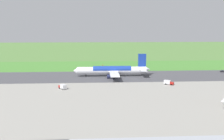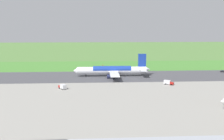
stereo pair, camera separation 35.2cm
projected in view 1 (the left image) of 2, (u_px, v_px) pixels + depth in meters
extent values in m
plane|color=#547F3D|center=(133.00, 76.00, 178.24)|extent=(800.00, 800.00, 0.00)
cube|color=#47474C|center=(133.00, 76.00, 178.24)|extent=(600.00, 40.52, 0.06)
cube|color=gray|center=(157.00, 108.00, 108.17)|extent=(440.00, 110.00, 0.05)
cube|color=#478534|center=(127.00, 67.00, 217.15)|extent=(600.00, 80.00, 0.04)
cylinder|color=white|center=(112.00, 70.00, 176.66)|extent=(48.04, 5.54, 5.20)
cone|color=white|center=(75.00, 71.00, 175.35)|extent=(3.03, 4.96, 4.94)
cone|color=white|center=(148.00, 69.00, 177.86)|extent=(3.53, 4.44, 4.42)
cube|color=#19389E|center=(142.00, 60.00, 176.55)|extent=(5.60, 0.54, 9.00)
cube|color=white|center=(143.00, 70.00, 172.20)|extent=(4.06, 9.03, 0.36)
cube|color=white|center=(141.00, 68.00, 183.03)|extent=(4.06, 9.03, 0.36)
cube|color=white|center=(114.00, 74.00, 165.95)|extent=(6.15, 22.04, 0.35)
cube|color=white|center=(113.00, 68.00, 187.61)|extent=(6.15, 22.04, 0.35)
cylinder|color=#23284C|center=(110.00, 77.00, 169.69)|extent=(4.52, 2.83, 2.80)
cylinder|color=#23284C|center=(109.00, 73.00, 184.45)|extent=(4.52, 2.83, 2.80)
cylinder|color=black|center=(86.00, 74.00, 176.14)|extent=(0.70, 0.70, 3.42)
cylinder|color=black|center=(117.00, 75.00, 173.30)|extent=(0.70, 0.70, 3.42)
cylinder|color=black|center=(116.00, 73.00, 181.17)|extent=(0.70, 0.70, 3.42)
cylinder|color=#19389E|center=(112.00, 70.00, 176.57)|extent=(26.44, 5.41, 5.23)
cone|color=white|center=(224.00, 101.00, 104.89)|extent=(3.11, 3.76, 3.50)
cube|color=#B21914|center=(172.00, 83.00, 150.53)|extent=(3.02, 3.02, 1.30)
cube|color=silver|center=(167.00, 82.00, 151.73)|extent=(4.44, 3.92, 2.20)
cylinder|color=black|center=(172.00, 84.00, 151.52)|extent=(0.93, 0.72, 0.90)
cylinder|color=black|center=(171.00, 85.00, 149.77)|extent=(0.93, 0.72, 0.90)
cylinder|color=black|center=(167.00, 83.00, 153.06)|extent=(0.93, 0.72, 0.90)
cylinder|color=black|center=(166.00, 84.00, 151.31)|extent=(0.93, 0.72, 0.90)
cube|color=black|center=(223.00, 71.00, 193.24)|extent=(4.56, 3.48, 0.75)
cube|color=#2D333D|center=(223.00, 70.00, 193.21)|extent=(2.73, 2.50, 0.55)
cylinder|color=black|center=(221.00, 72.00, 194.61)|extent=(0.67, 0.48, 0.64)
cylinder|color=black|center=(221.00, 72.00, 193.07)|extent=(0.67, 0.48, 0.64)
cube|color=#B21914|center=(61.00, 86.00, 142.38)|extent=(3.07, 3.07, 1.30)
cube|color=silver|center=(63.00, 87.00, 140.17)|extent=(4.09, 4.43, 2.20)
cylinder|color=black|center=(59.00, 88.00, 141.86)|extent=(0.77, 0.91, 0.90)
cylinder|color=black|center=(63.00, 87.00, 143.11)|extent=(0.77, 0.91, 0.90)
cylinder|color=black|center=(62.00, 89.00, 139.27)|extent=(0.77, 0.91, 0.90)
cylinder|color=black|center=(66.00, 88.00, 140.52)|extent=(0.77, 0.91, 0.90)
cylinder|color=slate|center=(103.00, 67.00, 211.17)|extent=(0.10, 0.10, 2.29)
cube|color=red|center=(103.00, 65.00, 210.95)|extent=(0.60, 0.04, 0.60)
cone|color=orange|center=(95.00, 67.00, 215.76)|extent=(0.40, 0.40, 0.55)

